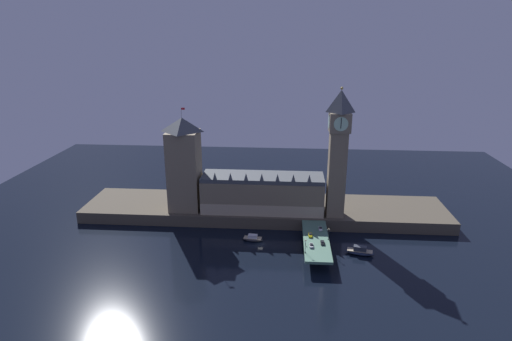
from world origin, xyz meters
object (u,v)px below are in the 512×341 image
(boat_downstream, at_px, (360,251))
(pedestrian_near_rail, at_px, (305,244))
(car_southbound_trail, at_px, (320,229))
(street_lamp_near, at_px, (305,245))
(clock_tower, at_px, (338,150))
(street_lamp_mid, at_px, (329,233))
(victoria_tower, at_px, (184,164))
(car_northbound_lead, at_px, (310,235))
(car_southbound_lead, at_px, (323,243))
(boat_upstream, at_px, (253,238))
(car_northbound_trail, at_px, (311,245))

(boat_downstream, bearing_deg, pedestrian_near_rail, -169.62)
(pedestrian_near_rail, bearing_deg, car_southbound_trail, 64.97)
(car_southbound_trail, xyz_separation_m, street_lamp_near, (-9.07, -25.89, 3.76))
(clock_tower, distance_m, street_lamp_near, 60.55)
(pedestrian_near_rail, bearing_deg, street_lamp_mid, 31.70)
(victoria_tower, bearing_deg, pedestrian_near_rail, -31.35)
(car_northbound_lead, relative_size, car_southbound_lead, 1.07)
(street_lamp_mid, height_order, boat_downstream, street_lamp_mid)
(boat_upstream, bearing_deg, car_southbound_lead, -20.64)
(victoria_tower, relative_size, boat_upstream, 5.34)
(car_southbound_trail, xyz_separation_m, boat_downstream, (19.30, -13.43, -5.68))
(victoria_tower, bearing_deg, car_northbound_trail, -30.83)
(car_southbound_trail, bearing_deg, victoria_tower, 162.94)
(car_southbound_lead, height_order, street_lamp_near, street_lamp_near)
(clock_tower, distance_m, car_southbound_trail, 44.44)
(victoria_tower, relative_size, car_southbound_lead, 13.99)
(victoria_tower, height_order, pedestrian_near_rail, victoria_tower)
(victoria_tower, distance_m, car_southbound_trail, 86.88)
(car_northbound_lead, relative_size, boat_upstream, 0.41)
(victoria_tower, bearing_deg, boat_downstream, -20.97)
(victoria_tower, bearing_deg, car_southbound_lead, -26.96)
(clock_tower, height_order, boat_downstream, clock_tower)
(victoria_tower, height_order, boat_downstream, victoria_tower)
(boat_downstream, bearing_deg, car_northbound_lead, 167.67)
(street_lamp_near, bearing_deg, car_northbound_trail, 63.08)
(car_southbound_trail, bearing_deg, street_lamp_near, -109.30)
(clock_tower, relative_size, car_southbound_trail, 17.44)
(car_southbound_trail, bearing_deg, boat_upstream, -176.56)
(car_northbound_lead, bearing_deg, car_northbound_trail, -90.00)
(car_northbound_lead, relative_size, car_southbound_trail, 1.10)
(pedestrian_near_rail, height_order, street_lamp_near, street_lamp_near)
(clock_tower, bearing_deg, car_southbound_trail, -114.88)
(car_southbound_lead, bearing_deg, car_northbound_trail, -148.80)
(car_southbound_lead, height_order, pedestrian_near_rail, pedestrian_near_rail)
(street_lamp_near, bearing_deg, car_southbound_trail, 70.70)
(car_southbound_trail, distance_m, boat_upstream, 37.01)
(car_northbound_lead, bearing_deg, car_southbound_trail, 53.99)
(car_northbound_trail, height_order, pedestrian_near_rail, pedestrian_near_rail)
(car_southbound_lead, relative_size, street_lamp_near, 0.61)
(clock_tower, height_order, car_northbound_lead, clock_tower)
(car_southbound_lead, relative_size, street_lamp_mid, 0.69)
(victoria_tower, distance_m, pedestrian_near_rail, 86.52)
(car_northbound_lead, bearing_deg, clock_tower, 61.71)
(street_lamp_mid, bearing_deg, car_southbound_lead, -124.73)
(clock_tower, bearing_deg, boat_downstream, -73.51)
(victoria_tower, height_order, street_lamp_near, victoria_tower)
(street_lamp_mid, bearing_deg, street_lamp_near, -130.01)
(car_northbound_trail, height_order, boat_upstream, car_northbound_trail)
(boat_downstream, bearing_deg, car_southbound_lead, -172.66)
(car_southbound_lead, distance_m, street_lamp_near, 14.01)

